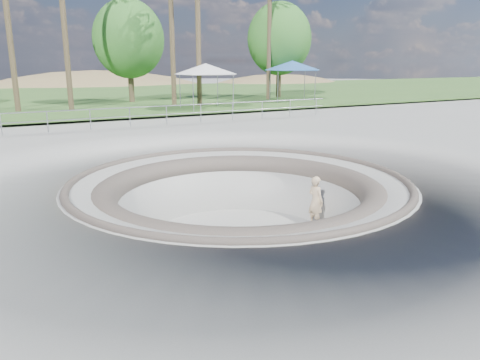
{
  "coord_description": "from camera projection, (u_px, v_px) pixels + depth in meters",
  "views": [
    {
      "loc": [
        -6.49,
        -12.08,
        3.51
      ],
      "look_at": [
        0.22,
        0.36,
        -0.1
      ],
      "focal_mm": 35.0,
      "sensor_mm": 36.0,
      "label": 1
    }
  ],
  "objects": [
    {
      "name": "canopy_blue",
      "position": [
        292.0,
        66.0,
        38.17
      ],
      "size": [
        6.06,
        6.06,
        3.26
      ],
      "color": "gray",
      "rests_on": "ground"
    },
    {
      "name": "skateboard",
      "position": [
        315.0,
        226.0,
        15.57
      ],
      "size": [
        0.86,
        0.49,
        0.09
      ],
      "color": "brown",
      "rests_on": "ground"
    },
    {
      "name": "distant_hills",
      "position": [
        73.0,
        137.0,
        66.39
      ],
      "size": [
        103.2,
        45.0,
        28.6
      ],
      "color": "olive",
      "rests_on": "ground"
    },
    {
      "name": "ground",
      "position": [
        239.0,
        180.0,
        14.15
      ],
      "size": [
        180.0,
        180.0,
        0.0
      ],
      "primitive_type": "plane",
      "color": "#999995",
      "rests_on": "ground"
    },
    {
      "name": "skater",
      "position": [
        316.0,
        201.0,
        15.35
      ],
      "size": [
        0.47,
        0.66,
        1.69
      ],
      "primitive_type": "imported",
      "rotation": [
        0.0,
        0.0,
        1.68
      ],
      "color": "tan",
      "rests_on": "skateboard"
    },
    {
      "name": "skate_bowl",
      "position": [
        239.0,
        237.0,
        14.61
      ],
      "size": [
        14.0,
        14.0,
        4.1
      ],
      "color": "#999995",
      "rests_on": "ground"
    },
    {
      "name": "safety_railing",
      "position": [
        130.0,
        117.0,
        24.22
      ],
      "size": [
        25.0,
        0.06,
        1.03
      ],
      "color": "gray",
      "rests_on": "ground"
    },
    {
      "name": "canopy_white",
      "position": [
        206.0,
        69.0,
        32.01
      ],
      "size": [
        6.06,
        6.06,
        3.07
      ],
      "color": "gray",
      "rests_on": "ground"
    },
    {
      "name": "bushy_tree_mid",
      "position": [
        129.0,
        39.0,
        36.64
      ],
      "size": [
        5.59,
        5.08,
        8.06
      ],
      "color": "brown",
      "rests_on": "ground"
    },
    {
      "name": "bushy_tree_right",
      "position": [
        279.0,
        39.0,
        41.67
      ],
      "size": [
        5.86,
        5.32,
        8.45
      ],
      "color": "brown",
      "rests_on": "ground"
    },
    {
      "name": "grass_strip",
      "position": [
        65.0,
        98.0,
        43.1
      ],
      "size": [
        180.0,
        36.0,
        0.12
      ],
      "color": "#365E25",
      "rests_on": "ground"
    }
  ]
}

